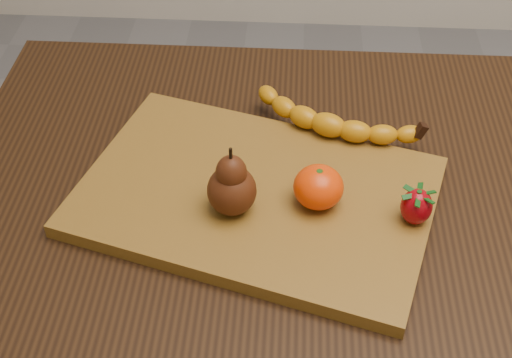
# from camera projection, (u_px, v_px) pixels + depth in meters

# --- Properties ---
(table) EXTENTS (1.00, 0.70, 0.76)m
(table) POSITION_uv_depth(u_px,v_px,m) (312.00, 240.00, 1.02)
(table) COLOR black
(table) RESTS_ON ground
(cutting_board) EXTENTS (0.52, 0.41, 0.02)m
(cutting_board) POSITION_uv_depth(u_px,v_px,m) (256.00, 196.00, 0.93)
(cutting_board) COLOR brown
(cutting_board) RESTS_ON table
(banana) EXTENTS (0.22, 0.13, 0.03)m
(banana) POSITION_uv_depth(u_px,v_px,m) (328.00, 125.00, 1.00)
(banana) COLOR #C27F09
(banana) RESTS_ON cutting_board
(pear) EXTENTS (0.07, 0.07, 0.10)m
(pear) POSITION_uv_depth(u_px,v_px,m) (231.00, 180.00, 0.87)
(pear) COLOR #461E0B
(pear) RESTS_ON cutting_board
(mandarin) EXTENTS (0.07, 0.07, 0.05)m
(mandarin) POSITION_uv_depth(u_px,v_px,m) (318.00, 187.00, 0.89)
(mandarin) COLOR #EC3902
(mandarin) RESTS_ON cutting_board
(strawberry) EXTENTS (0.05, 0.05, 0.05)m
(strawberry) POSITION_uv_depth(u_px,v_px,m) (417.00, 205.00, 0.87)
(strawberry) COLOR #95040C
(strawberry) RESTS_ON cutting_board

